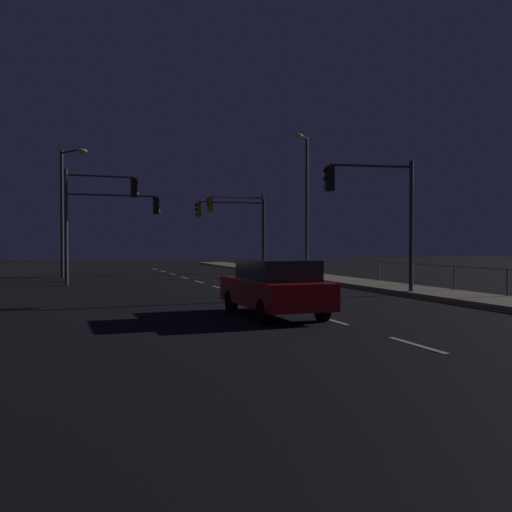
{
  "coord_description": "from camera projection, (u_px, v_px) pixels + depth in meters",
  "views": [
    {
      "loc": [
        -6.61,
        -1.18,
        2.03
      ],
      "look_at": [
        1.15,
        22.96,
        1.47
      ],
      "focal_mm": 41.76,
      "sensor_mm": 36.0,
      "label": 1
    }
  ],
  "objects": [
    {
      "name": "traffic_light_mid_right",
      "position": [
        373.0,
        199.0,
        22.89
      ],
      "size": [
        3.68,
        0.59,
        5.1
      ],
      "color": "#2D3033",
      "rests_on": "sidewalk_right"
    },
    {
      "name": "lane_markings_center",
      "position": [
        243.0,
        295.0,
        23.17
      ],
      "size": [
        0.14,
        50.0,
        0.01
      ],
      "color": "silver",
      "rests_on": "ground"
    },
    {
      "name": "street_lamp_corner",
      "position": [
        305.0,
        192.0,
        35.74
      ],
      "size": [
        1.46,
        1.58,
        8.35
      ],
      "color": "#38383D",
      "rests_on": "sidewalk_right"
    },
    {
      "name": "traffic_light_near_left",
      "position": [
        98.0,
        205.0,
        28.93
      ],
      "size": [
        3.54,
        0.52,
        5.55
      ],
      "color": "#4C4C51",
      "rests_on": "ground"
    },
    {
      "name": "traffic_light_far_right",
      "position": [
        111.0,
        216.0,
        32.16
      ],
      "size": [
        5.07,
        0.58,
        4.87
      ],
      "color": "#38383D",
      "rests_on": "ground"
    },
    {
      "name": "street_lamp_across_street",
      "position": [
        66.0,
        200.0,
        33.8
      ],
      "size": [
        1.45,
        2.17,
        7.32
      ],
      "color": "#38383D",
      "rests_on": "ground"
    },
    {
      "name": "ground_plane",
      "position": [
        273.0,
        304.0,
        19.84
      ],
      "size": [
        112.0,
        112.0,
        0.0
      ],
      "primitive_type": "plane",
      "color": "black",
      "rests_on": "ground"
    },
    {
      "name": "traffic_light_overhead_east",
      "position": [
        233.0,
        219.0,
        39.52
      ],
      "size": [
        4.86,
        0.36,
        4.83
      ],
      "color": "#2D3033",
      "rests_on": "sidewalk_right"
    },
    {
      "name": "sidewalk_right",
      "position": [
        455.0,
        296.0,
        22.03
      ],
      "size": [
        2.58,
        77.0,
        0.14
      ],
      "primitive_type": "cube",
      "color": "gray",
      "rests_on": "ground"
    },
    {
      "name": "car",
      "position": [
        275.0,
        287.0,
        16.34
      ],
      "size": [
        1.93,
        4.45,
        1.57
      ],
      "color": "#B71414",
      "rests_on": "ground"
    },
    {
      "name": "traffic_light_far_center",
      "position": [
        239.0,
        216.0,
        40.39
      ],
      "size": [
        4.1,
        0.41,
        5.23
      ],
      "color": "#38383D",
      "rests_on": "sidewalk_right"
    },
    {
      "name": "lane_edge_line",
      "position": [
        355.0,
        289.0,
        26.32
      ],
      "size": [
        0.14,
        53.0,
        0.01
      ],
      "color": "gold",
      "rests_on": "ground"
    }
  ]
}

